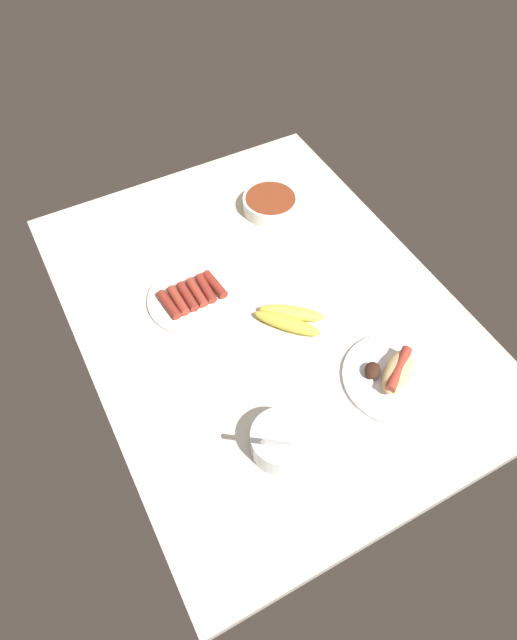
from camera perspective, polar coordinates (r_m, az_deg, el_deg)
The scene contains 6 objects.
ground_plane at distance 142.03cm, azimuth 0.51°, elevation 0.90°, with size 120.00×90.00×3.00cm, color silver.
bowl_coleslaw at distance 118.12cm, azimuth 2.35°, elevation -12.27°, with size 13.00×13.09×15.82cm.
banana_bunch at distance 136.91cm, azimuth 3.16°, elevation 0.18°, with size 16.67×17.10×3.36cm.
bowl_chili at distance 164.62cm, azimuth 1.23°, elevation 11.92°, with size 16.06×16.06×4.30cm.
plate_sausages at distance 142.60cm, azimuth -6.78°, elevation 2.36°, with size 23.21×23.21×3.36cm.
plate_hotdog_assembled at distance 131.28cm, azimuth 13.86°, elevation -5.49°, with size 24.51×24.51×5.61cm.
Camera 1 is at (76.19, -42.29, 110.66)cm, focal length 31.19 mm.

